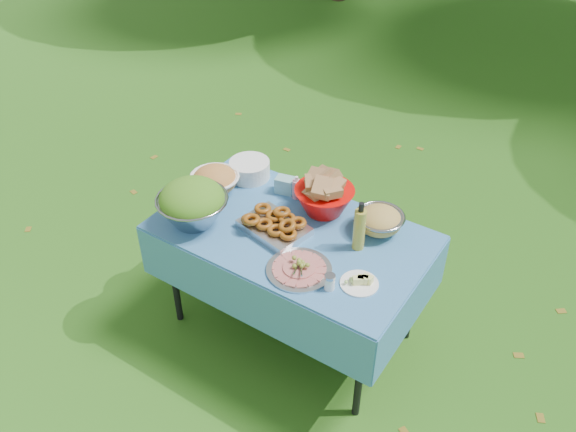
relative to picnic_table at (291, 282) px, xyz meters
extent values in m
plane|color=#143409|center=(0.00, 0.00, -0.38)|extent=(80.00, 80.00, 0.00)
cube|color=#70B4D8|center=(0.00, 0.00, 0.00)|extent=(1.46, 0.86, 0.76)
cylinder|color=white|center=(-0.50, 0.30, 0.44)|extent=(0.25, 0.25, 0.11)
cube|color=#82C2C9|center=(-0.23, 0.29, 0.43)|extent=(0.12, 0.10, 0.10)
cylinder|color=pink|center=(-0.15, 0.28, 0.45)|extent=(0.06, 0.06, 0.14)
cube|color=silver|center=(-0.08, -0.05, 0.42)|extent=(0.40, 0.32, 0.08)
cylinder|color=silver|center=(0.20, -0.24, 0.42)|extent=(0.41, 0.41, 0.08)
cylinder|color=#ADA032|center=(0.36, 0.08, 0.52)|extent=(0.07, 0.07, 0.29)
cylinder|color=white|center=(0.50, -0.16, 0.41)|extent=(0.24, 0.24, 0.05)
cylinder|color=white|center=(0.39, -0.27, 0.42)|extent=(0.06, 0.06, 0.09)
camera|label=1|loc=(1.38, -2.14, 2.46)|focal=38.00mm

